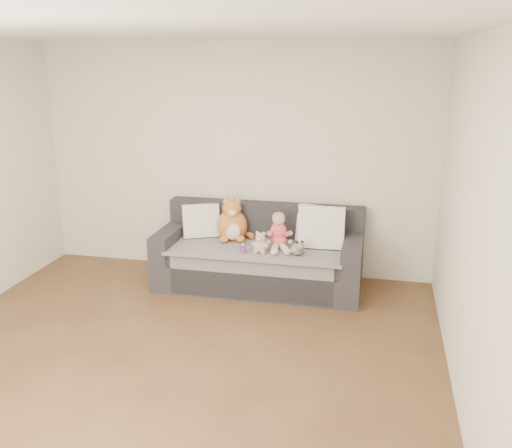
{
  "coord_description": "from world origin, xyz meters",
  "views": [
    {
      "loc": [
        1.61,
        -3.67,
        2.43
      ],
      "look_at": [
        0.39,
        1.87,
        0.75
      ],
      "focal_mm": 40.0,
      "sensor_mm": 36.0,
      "label": 1
    }
  ],
  "objects_px": {
    "plush_cat": "(232,223)",
    "sippy_cup": "(243,247)",
    "toddler": "(279,233)",
    "teddy_bear": "(260,244)",
    "sofa": "(260,258)"
  },
  "relations": [
    {
      "from": "teddy_bear",
      "to": "sippy_cup",
      "type": "height_order",
      "value": "teddy_bear"
    },
    {
      "from": "sippy_cup",
      "to": "sofa",
      "type": "bearing_deg",
      "value": 71.38
    },
    {
      "from": "toddler",
      "to": "sippy_cup",
      "type": "relative_size",
      "value": 3.66
    },
    {
      "from": "plush_cat",
      "to": "sippy_cup",
      "type": "height_order",
      "value": "plush_cat"
    },
    {
      "from": "sofa",
      "to": "teddy_bear",
      "type": "distance_m",
      "value": 0.39
    },
    {
      "from": "plush_cat",
      "to": "sippy_cup",
      "type": "distance_m",
      "value": 0.48
    },
    {
      "from": "sofa",
      "to": "plush_cat",
      "type": "height_order",
      "value": "plush_cat"
    },
    {
      "from": "sippy_cup",
      "to": "teddy_bear",
      "type": "bearing_deg",
      "value": 11.74
    },
    {
      "from": "teddy_bear",
      "to": "sippy_cup",
      "type": "bearing_deg",
      "value": -162.67
    },
    {
      "from": "toddler",
      "to": "teddy_bear",
      "type": "height_order",
      "value": "toddler"
    },
    {
      "from": "toddler",
      "to": "sippy_cup",
      "type": "bearing_deg",
      "value": -161.52
    },
    {
      "from": "plush_cat",
      "to": "teddy_bear",
      "type": "xyz_separation_m",
      "value": [
        0.4,
        -0.37,
        -0.1
      ]
    },
    {
      "from": "toddler",
      "to": "sippy_cup",
      "type": "height_order",
      "value": "toddler"
    },
    {
      "from": "toddler",
      "to": "plush_cat",
      "type": "bearing_deg",
      "value": 146.47
    },
    {
      "from": "sofa",
      "to": "plush_cat",
      "type": "distance_m",
      "value": 0.49
    }
  ]
}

